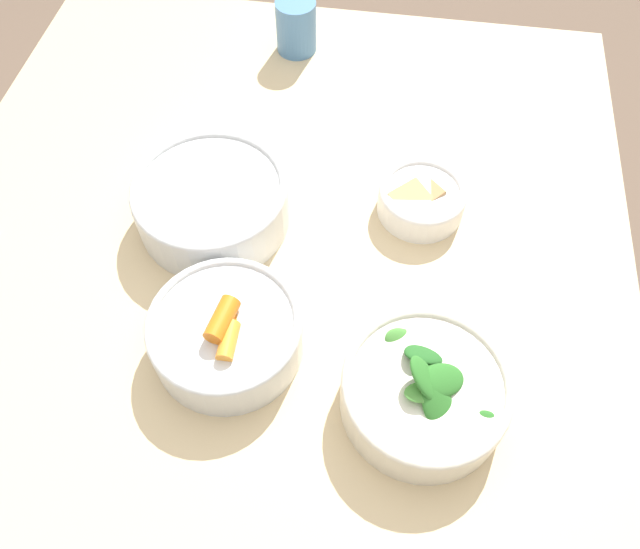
# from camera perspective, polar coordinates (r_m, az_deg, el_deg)

# --- Properties ---
(ground_plane) EXTENTS (10.00, 10.00, 0.00)m
(ground_plane) POSITION_cam_1_polar(r_m,az_deg,el_deg) (1.46, -2.90, -16.18)
(ground_plane) COLOR brown
(dining_table) EXTENTS (1.13, 0.93, 0.74)m
(dining_table) POSITION_cam_1_polar(r_m,az_deg,el_deg) (0.88, -4.64, -4.07)
(dining_table) COLOR beige
(dining_table) RESTS_ON ground_plane
(bowl_carrots) EXTENTS (0.17, 0.17, 0.08)m
(bowl_carrots) POSITION_cam_1_polar(r_m,az_deg,el_deg) (0.71, -8.59, -5.35)
(bowl_carrots) COLOR silver
(bowl_carrots) RESTS_ON dining_table
(bowl_greens) EXTENTS (0.18, 0.18, 0.09)m
(bowl_greens) POSITION_cam_1_polar(r_m,az_deg,el_deg) (0.68, 9.57, -10.54)
(bowl_greens) COLOR silver
(bowl_greens) RESTS_ON dining_table
(bowl_beans_hotdog) EXTENTS (0.20, 0.20, 0.07)m
(bowl_beans_hotdog) POSITION_cam_1_polar(r_m,az_deg,el_deg) (0.82, -9.81, 6.36)
(bowl_beans_hotdog) COLOR silver
(bowl_beans_hotdog) RESTS_ON dining_table
(bowl_cookies) EXTENTS (0.11, 0.11, 0.04)m
(bowl_cookies) POSITION_cam_1_polar(r_m,az_deg,el_deg) (0.84, 9.26, 6.84)
(bowl_cookies) COLOR white
(bowl_cookies) RESTS_ON dining_table
(cup) EXTENTS (0.06, 0.06, 0.08)m
(cup) POSITION_cam_1_polar(r_m,az_deg,el_deg) (1.07, -2.19, 21.73)
(cup) COLOR #4C7FB7
(cup) RESTS_ON dining_table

